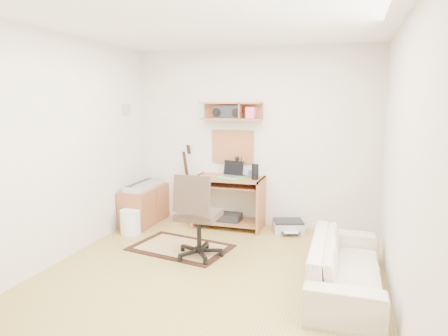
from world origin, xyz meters
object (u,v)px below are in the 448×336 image
(task_chair, at_px, (199,215))
(cabinet, at_px, (144,205))
(printer, at_px, (288,226))
(desk, at_px, (229,202))
(sofa, at_px, (346,257))

(task_chair, height_order, cabinet, task_chair)
(cabinet, relative_size, printer, 2.16)
(desk, height_order, cabinet, desk)
(cabinet, bearing_deg, task_chair, -38.94)
(desk, relative_size, sofa, 0.59)
(desk, distance_m, cabinet, 1.31)
(cabinet, bearing_deg, sofa, -25.20)
(printer, bearing_deg, task_chair, -143.08)
(desk, distance_m, printer, 0.92)
(printer, bearing_deg, sofa, -81.92)
(desk, distance_m, task_chair, 1.22)
(sofa, bearing_deg, cabinet, 64.80)
(desk, height_order, task_chair, task_chair)
(printer, relative_size, sofa, 0.24)
(cabinet, bearing_deg, desk, 7.71)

